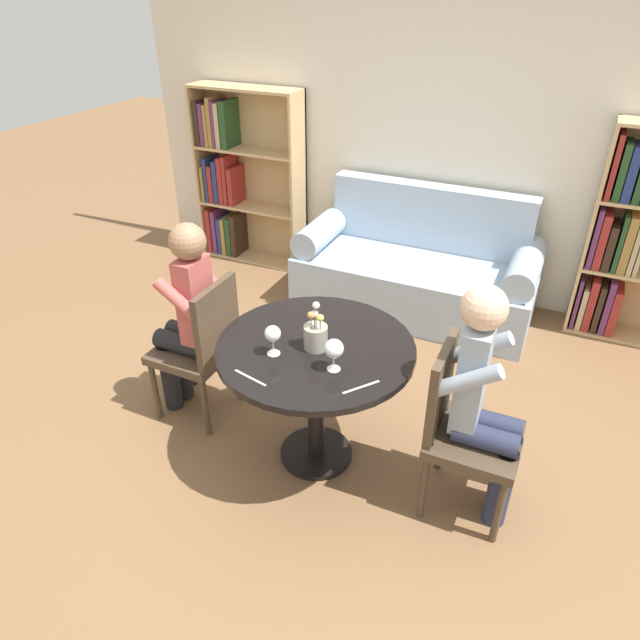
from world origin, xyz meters
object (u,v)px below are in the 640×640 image
person_right (485,403)px  wine_glass_right (334,349)px  chair_right (461,424)px  person_left (187,318)px  flower_vase (316,335)px  bookshelf_left (238,179)px  chair_left (203,344)px  wine_glass_left (273,335)px  couch (416,271)px

person_right → wine_glass_right: 0.73m
chair_right → person_right: person_right is taller
person_right → person_left: bearing=87.9°
chair_right → flower_vase: flower_vase is taller
bookshelf_left → chair_left: 2.30m
chair_left → chair_right: (1.50, -0.04, 0.00)m
person_right → wine_glass_left: size_ratio=7.92×
couch → wine_glass_right: bearing=-85.4°
person_right → wine_glass_right: size_ratio=7.63×
person_right → bookshelf_left: bearing=50.6°
chair_left → wine_glass_left: 0.73m
chair_left → bookshelf_left: bearing=-153.5°
bookshelf_left → person_right: bookshelf_left is taller
couch → person_left: (-0.84, -1.78, 0.34)m
chair_right → person_left: (-1.59, 0.04, 0.16)m
bookshelf_left → chair_left: size_ratio=1.69×
flower_vase → person_left: bearing=174.4°
person_left → wine_glass_left: person_left is taller
bookshelf_left → flower_vase: (1.77, -2.13, 0.08)m
bookshelf_left → flower_vase: bookshelf_left is taller
chair_left → person_left: person_left is taller
chair_right → wine_glass_right: bearing=104.8°
chair_left → couch: bearing=157.1°
wine_glass_left → flower_vase: bearing=39.3°
person_left → bookshelf_left: bearing=-155.6°
person_left → wine_glass_right: (1.00, -0.21, 0.21)m
chair_right → flower_vase: (-0.74, -0.04, 0.32)m
chair_left → wine_glass_left: (0.60, -0.22, 0.36)m
couch → person_right: person_right is taller
chair_left → person_right: 1.60m
couch → wine_glass_left: size_ratio=11.55×
chair_left → person_right: person_right is taller
bookshelf_left → person_left: bookshelf_left is taller
couch → wine_glass_right: size_ratio=11.13×
wine_glass_right → bookshelf_left: bearing=130.5°
wine_glass_left → chair_right: bearing=10.7°
couch → flower_vase: 1.93m
couch → bookshelf_left: 1.84m
person_left → wine_glass_right: bearing=78.3°
chair_right → person_left: size_ratio=0.73×
chair_left → wine_glass_right: size_ratio=5.55×
bookshelf_left → person_right: (2.61, -2.09, -0.08)m
bookshelf_left → person_left: size_ratio=1.24×
wine_glass_left → wine_glass_right: (0.31, 0.01, 0.00)m
couch → chair_left: couch is taller
chair_right → flower_vase: size_ratio=3.52×
chair_right → wine_glass_right: (-0.59, -0.16, 0.36)m
couch → chair_right: couch is taller
person_left → wine_glass_left: size_ratio=7.87×
chair_right → person_right: 0.18m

